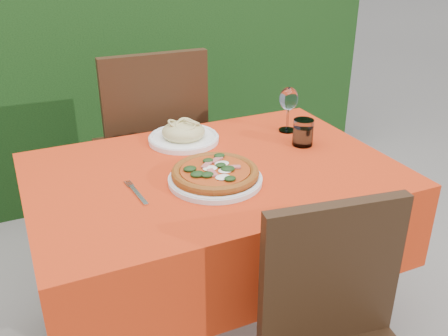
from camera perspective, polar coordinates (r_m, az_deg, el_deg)
name	(u,v)px	position (r m, az deg, el deg)	size (l,w,h in m)	color
ground	(215,330)	(2.18, -1.08, -18.07)	(60.00, 60.00, 0.00)	slate
hedge	(108,39)	(3.11, -13.12, 14.15)	(3.20, 0.55, 1.78)	black
dining_table	(213,206)	(1.82, -1.23, -4.36)	(1.26, 0.86, 0.75)	#4B2B18
chair_far	(152,142)	(2.39, -8.23, 2.96)	(0.48, 0.48, 1.04)	black
pizza_plate	(215,175)	(1.64, -1.01, -0.78)	(0.36, 0.36, 0.06)	silver
pasta_plate	(184,135)	(1.97, -4.65, 3.83)	(0.28, 0.28, 0.08)	white
water_glass	(303,134)	(1.94, 9.01, 3.90)	(0.08, 0.08, 0.10)	silver
wine_glass	(289,101)	(2.05, 7.40, 7.65)	(0.08, 0.08, 0.19)	silver
fork	(138,195)	(1.59, -9.76, -3.04)	(0.02, 0.19, 0.01)	silver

